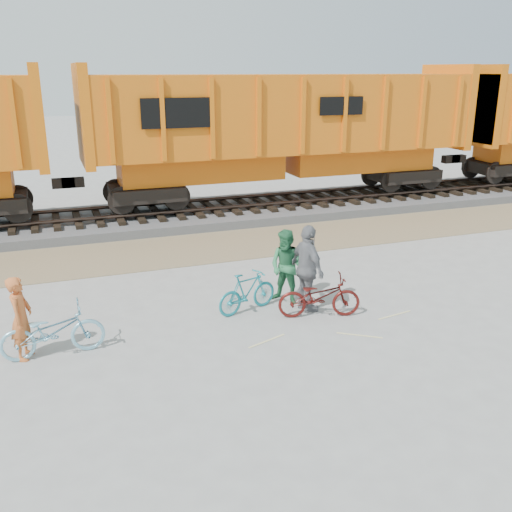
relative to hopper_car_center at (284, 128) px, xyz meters
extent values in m
plane|color=#9E9E99|center=(-3.43, -9.00, -3.01)|extent=(120.00, 120.00, 0.00)
cube|color=#8C7757|center=(-3.43, -3.50, -3.00)|extent=(120.00, 3.00, 0.02)
cube|color=slate|center=(-3.43, 0.00, -2.86)|extent=(120.00, 4.00, 0.30)
cube|color=black|center=(-3.43, 0.00, -2.65)|extent=(0.22, 2.60, 0.12)
cube|color=black|center=(3.07, 0.00, -2.65)|extent=(0.22, 2.60, 0.12)
cylinder|color=#382821|center=(-3.43, -0.72, -2.53)|extent=(120.00, 0.12, 0.12)
cylinder|color=#382821|center=(-3.43, 0.72, -2.53)|extent=(120.00, 0.12, 0.12)
cube|color=#D2610D|center=(-8.15, 0.00, 0.63)|extent=(0.30, 3.06, 3.10)
cube|color=black|center=(0.00, 0.00, -2.07)|extent=(11.20, 2.20, 0.80)
cube|color=#C55E0D|center=(0.00, 0.00, -1.22)|extent=(11.76, 1.65, 0.90)
cube|color=#C55E0D|center=(0.00, 0.00, 0.53)|extent=(14.00, 3.00, 2.60)
cube|color=#D2610D|center=(-6.85, 0.00, 0.63)|extent=(0.30, 3.06, 3.10)
cube|color=#D2610D|center=(6.85, 0.00, 0.63)|extent=(0.30, 3.06, 3.10)
cube|color=black|center=(-4.20, -1.58, 0.73)|extent=(2.20, 0.04, 0.90)
cube|color=#D2610D|center=(8.15, 0.00, 0.63)|extent=(0.30, 3.06, 3.10)
imported|color=#7FBDD5|center=(-8.29, -8.99, -2.52)|extent=(1.85, 0.69, 0.96)
imported|color=teal|center=(-4.31, -8.31, -2.56)|extent=(1.54, 0.86, 0.89)
imported|color=#4D120F|center=(-2.98, -9.09, -2.55)|extent=(1.83, 1.04, 0.91)
imported|color=#C45F2B|center=(-8.79, -8.89, -2.23)|extent=(0.52, 0.65, 1.56)
imported|color=#2A6F44|center=(-3.31, -8.11, -2.17)|extent=(1.01, 1.03, 1.67)
imported|color=slate|center=(-3.08, -8.69, -2.05)|extent=(0.61, 1.17, 1.91)
camera|label=1|loc=(-8.05, -19.07, 1.98)|focal=40.00mm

